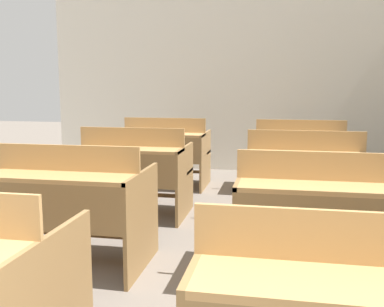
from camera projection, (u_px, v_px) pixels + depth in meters
wall_back at (236, 70)px, 6.92m from camera, size 5.89×0.06×3.14m
bench_second_left at (71, 204)px, 3.28m from camera, size 1.08×0.77×0.91m
bench_second_right at (319, 217)px, 2.96m from camera, size 1.08×0.77×0.91m
bench_third_left at (133, 170)px, 4.58m from camera, size 1.08×0.77×0.91m
bench_third_right at (304, 176)px, 4.29m from camera, size 1.08×0.77×0.91m
bench_back_left at (165, 151)px, 5.92m from camera, size 1.08×0.77×0.91m
bench_back_right at (300, 155)px, 5.59m from camera, size 1.08×0.77×0.91m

